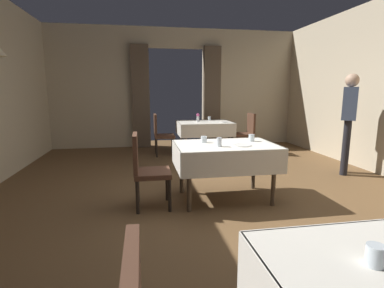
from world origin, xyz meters
TOP-DOWN VIEW (x-y plane):
  - ground at (0.00, 0.00)m, footprint 10.08×10.08m
  - wall_back at (0.00, 4.18)m, footprint 6.40×0.27m
  - dining_table_mid at (0.16, 0.14)m, footprint 1.31×0.90m
  - dining_table_far at (0.48, 2.93)m, footprint 1.20×0.95m
  - chair_mid_left at (-0.88, 0.02)m, footprint 0.44×0.44m
  - chair_far_right at (1.47, 2.91)m, footprint 0.44×0.44m
  - chair_far_left at (-0.50, 2.99)m, footprint 0.45×0.44m
  - glass_near_b at (-0.01, -2.56)m, footprint 0.07×0.07m
  - glass_mid_a at (0.58, 0.29)m, footprint 0.08×0.08m
  - glass_mid_b at (0.04, -0.01)m, footprint 0.07×0.07m
  - plate_mid_c at (0.33, 0.00)m, footprint 0.24×0.24m
  - glass_mid_d at (-0.09, 0.30)m, footprint 0.08×0.08m
  - flower_vase_far at (0.34, 2.95)m, footprint 0.07×0.07m
  - glass_far_b at (0.66, 3.23)m, footprint 0.07×0.07m
  - plate_far_c at (0.89, 2.76)m, footprint 0.19×0.19m
  - person_waiter_by_doorway at (2.57, 0.96)m, footprint 0.40×0.42m

SIDE VIEW (x-z plane):
  - ground at x=0.00m, z-range 0.00..0.00m
  - chair_mid_left at x=-0.88m, z-range 0.05..0.98m
  - chair_far_right at x=1.47m, z-range 0.05..0.98m
  - chair_far_left at x=-0.50m, z-range 0.05..0.98m
  - dining_table_mid at x=0.16m, z-range 0.27..1.02m
  - dining_table_far at x=0.48m, z-range 0.27..1.02m
  - plate_mid_c at x=0.33m, z-range 0.75..0.76m
  - plate_far_c at x=0.89m, z-range 0.75..0.76m
  - glass_near_b at x=-0.01m, z-range 0.75..0.84m
  - glass_mid_d at x=-0.09m, z-range 0.75..0.84m
  - glass_far_b at x=0.66m, z-range 0.75..0.84m
  - glass_mid_a at x=0.58m, z-range 0.75..0.85m
  - glass_mid_b at x=0.04m, z-range 0.75..0.86m
  - flower_vase_far at x=0.34m, z-range 0.76..0.95m
  - person_waiter_by_doorway at x=2.57m, z-range 0.16..1.88m
  - wall_back at x=0.00m, z-range 0.02..3.02m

